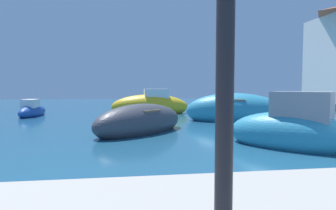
# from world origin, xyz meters

# --- Properties ---
(moored_boat_0) EXTENTS (4.76, 4.69, 1.58)m
(moored_boat_0) POSITION_xyz_m (-6.98, 5.65, 0.44)
(moored_boat_0) COLOR #3F3F47
(moored_boat_0) RESTS_ON ground
(moored_boat_1) EXTENTS (5.90, 3.88, 2.05)m
(moored_boat_1) POSITION_xyz_m (-1.52, 9.06, 0.57)
(moored_boat_1) COLOR teal
(moored_boat_1) RESTS_ON ground
(moored_boat_3) EXTENTS (3.98, 4.03, 2.13)m
(moored_boat_3) POSITION_xyz_m (-2.32, 1.94, 0.53)
(moored_boat_3) COLOR teal
(moored_boat_3) RESTS_ON ground
(moored_boat_4) EXTENTS (5.56, 2.07, 2.20)m
(moored_boat_4) POSITION_xyz_m (-5.88, 14.17, 0.56)
(moored_boat_4) COLOR gold
(moored_boat_4) RESTS_ON ground
(moored_boat_5) EXTENTS (1.41, 3.54, 1.34)m
(moored_boat_5) POSITION_xyz_m (-13.78, 13.49, 0.34)
(moored_boat_5) COLOR #1E479E
(moored_boat_5) RESTS_ON ground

